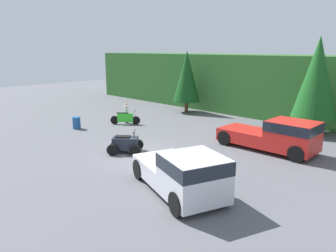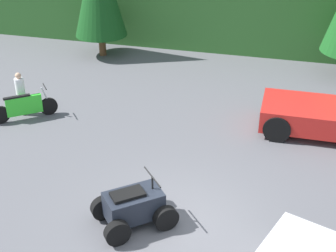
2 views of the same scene
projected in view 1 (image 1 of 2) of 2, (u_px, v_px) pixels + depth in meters
ground_plane at (142, 155)px, 18.42m from camera, size 80.00×80.00×0.00m
hillside_backdrop at (279, 86)px, 28.86m from camera, size 44.00×6.00×5.29m
tree_left at (187, 76)px, 30.05m from camera, size 2.49×2.49×5.67m
tree_mid_left at (317, 78)px, 22.03m from camera, size 2.94×2.94×6.69m
pickup_truck_red at (278, 135)px, 18.77m from camera, size 5.73×2.30×1.93m
pickup_truck_second at (184, 173)px, 13.07m from camera, size 5.44×3.71×1.93m
dirt_bike at (125, 118)px, 25.74m from camera, size 1.88×1.60×1.15m
quad_atv at (125, 144)px, 18.74m from camera, size 2.28×2.21×1.28m
rider_person at (126, 112)px, 26.08m from camera, size 0.47×0.47×1.63m
steel_barrel at (77, 123)px, 24.39m from camera, size 0.58×0.58×0.88m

